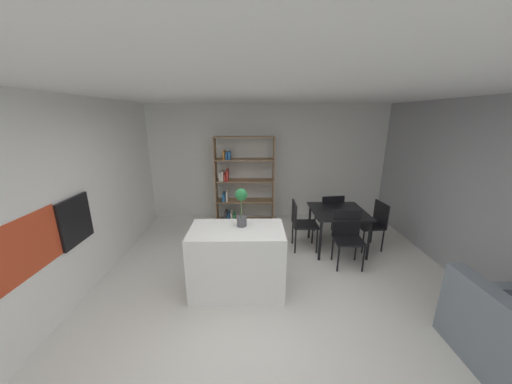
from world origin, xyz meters
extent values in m
plane|color=silver|center=(0.00, 0.00, 0.00)|extent=(8.85, 8.85, 0.00)
cube|color=white|center=(0.00, 0.00, 2.67)|extent=(6.18, 6.44, 0.06)
cube|color=silver|center=(0.00, 3.19, 1.32)|extent=(6.18, 0.06, 2.64)
cube|color=#9E9EA3|center=(3.06, 0.00, 1.32)|extent=(0.06, 6.44, 2.64)
cube|color=white|center=(-2.69, 0.00, 1.32)|extent=(0.67, 5.81, 2.64)
cube|color=#CC4223|center=(-2.35, -0.73, 1.11)|extent=(0.01, 1.27, 0.63)
cube|color=black|center=(-2.34, 0.20, 1.09)|extent=(0.04, 0.58, 0.61)
cylinder|color=#B7BABC|center=(-2.37, 0.20, 1.35)|extent=(0.02, 0.46, 0.02)
cube|color=white|center=(-0.28, 0.28, 0.46)|extent=(1.27, 0.73, 0.93)
cylinder|color=#4C4C51|center=(-0.22, 0.38, 1.00)|extent=(0.13, 0.13, 0.14)
cylinder|color=#476633|center=(-0.22, 0.38, 1.19)|extent=(0.01, 0.01, 0.25)
sphere|color=#25753C|center=(-0.22, 0.38, 1.38)|extent=(0.16, 0.16, 0.16)
cube|color=#997551|center=(-0.89, 2.82, 0.98)|extent=(0.02, 0.37, 1.95)
cube|color=#997551|center=(0.40, 2.82, 0.98)|extent=(0.02, 0.37, 1.95)
cube|color=#997551|center=(-0.24, 2.82, 1.94)|extent=(1.32, 0.37, 0.02)
cube|color=#997551|center=(-0.24, 2.82, 0.01)|extent=(1.32, 0.37, 0.02)
cube|color=#997551|center=(-0.24, 2.82, 0.50)|extent=(1.27, 0.37, 0.02)
cube|color=#997551|center=(-0.24, 2.82, 0.98)|extent=(1.27, 0.37, 0.02)
cube|color=#997551|center=(-0.24, 2.82, 1.45)|extent=(1.27, 0.37, 0.02)
cube|color=#38383D|center=(-0.69, 2.82, 0.13)|extent=(0.06, 0.31, 0.22)
cube|color=#2D6BAD|center=(-0.62, 2.82, 0.11)|extent=(0.04, 0.31, 0.18)
cube|color=silver|center=(-0.56, 2.82, 0.13)|extent=(0.05, 0.31, 0.22)
cube|color=#338E4C|center=(-0.49, 2.82, 0.11)|extent=(0.05, 0.31, 0.18)
cube|color=#2D6BAD|center=(-0.72, 2.82, 0.60)|extent=(0.06, 0.31, 0.18)
cube|color=silver|center=(-0.65, 2.82, 0.63)|extent=(0.04, 0.31, 0.24)
cube|color=silver|center=(-0.79, 2.82, 1.09)|extent=(0.04, 0.31, 0.20)
cube|color=silver|center=(-0.74, 2.82, 1.09)|extent=(0.05, 0.31, 0.21)
cube|color=red|center=(-0.68, 2.82, 1.07)|extent=(0.04, 0.31, 0.16)
cube|color=red|center=(-0.63, 2.82, 1.11)|extent=(0.04, 0.31, 0.24)
cube|color=orange|center=(-0.69, 2.82, 1.56)|extent=(0.04, 0.31, 0.18)
cube|color=#2D6BAD|center=(-0.63, 2.82, 1.54)|extent=(0.04, 0.31, 0.15)
cube|color=#2D6BAD|center=(-0.57, 2.82, 1.55)|extent=(0.05, 0.31, 0.17)
cube|color=black|center=(1.47, 1.47, 0.73)|extent=(0.94, 0.97, 0.03)
cylinder|color=black|center=(1.06, 1.04, 0.36)|extent=(0.04, 0.04, 0.72)
cylinder|color=black|center=(1.88, 1.04, 0.36)|extent=(0.04, 0.04, 0.72)
cylinder|color=black|center=(1.06, 1.90, 0.36)|extent=(0.04, 0.04, 0.72)
cylinder|color=black|center=(1.88, 1.90, 0.36)|extent=(0.04, 0.04, 0.72)
cube|color=black|center=(1.47, 2.08, 0.46)|extent=(0.50, 0.47, 0.03)
cube|color=black|center=(1.50, 1.89, 0.68)|extent=(0.45, 0.09, 0.41)
cylinder|color=black|center=(1.64, 2.28, 0.22)|extent=(0.03, 0.03, 0.45)
cylinder|color=black|center=(1.26, 2.23, 0.22)|extent=(0.03, 0.03, 0.45)
cylinder|color=black|center=(1.69, 1.93, 0.22)|extent=(0.03, 0.03, 0.45)
cylinder|color=black|center=(1.31, 1.88, 0.22)|extent=(0.03, 0.03, 0.45)
cube|color=black|center=(0.88, 1.47, 0.48)|extent=(0.45, 0.43, 0.03)
cube|color=black|center=(0.68, 1.47, 0.69)|extent=(0.03, 0.43, 0.41)
cylinder|color=black|center=(1.07, 1.29, 0.23)|extent=(0.03, 0.03, 0.46)
cylinder|color=black|center=(1.08, 1.65, 0.23)|extent=(0.03, 0.03, 0.46)
cylinder|color=black|center=(0.69, 1.29, 0.23)|extent=(0.03, 0.03, 0.46)
cylinder|color=black|center=(0.69, 1.66, 0.23)|extent=(0.03, 0.03, 0.46)
cube|color=black|center=(2.06, 1.47, 0.44)|extent=(0.47, 0.46, 0.03)
cube|color=black|center=(2.26, 1.49, 0.67)|extent=(0.07, 0.42, 0.42)
cylinder|color=black|center=(1.86, 1.63, 0.22)|extent=(0.03, 0.03, 0.43)
cylinder|color=black|center=(1.90, 1.27, 0.22)|extent=(0.03, 0.03, 0.43)
cylinder|color=black|center=(2.23, 1.67, 0.22)|extent=(0.03, 0.03, 0.43)
cylinder|color=black|center=(2.27, 1.31, 0.22)|extent=(0.03, 0.03, 0.43)
cube|color=black|center=(1.47, 0.86, 0.45)|extent=(0.47, 0.42, 0.03)
cube|color=black|center=(1.48, 1.05, 0.68)|extent=(0.45, 0.04, 0.44)
cylinder|color=black|center=(1.27, 0.70, 0.22)|extent=(0.03, 0.03, 0.44)
cylinder|color=black|center=(1.67, 0.69, 0.22)|extent=(0.03, 0.03, 0.44)
cylinder|color=black|center=(1.28, 1.04, 0.22)|extent=(0.03, 0.03, 0.44)
cylinder|color=black|center=(1.68, 1.03, 0.22)|extent=(0.03, 0.03, 0.44)
cube|color=slate|center=(2.50, -0.52, 0.50)|extent=(0.64, 0.14, 0.20)
camera|label=1|loc=(-0.07, -2.96, 2.38)|focal=18.49mm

